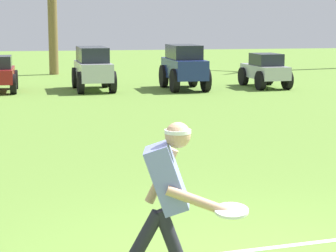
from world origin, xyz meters
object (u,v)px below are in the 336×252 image
frisbee_thrower (166,198)px  parked_car_slot_b (93,67)px  parked_car_slot_c (184,66)px  frisbee_in_flight (231,211)px  parked_car_slot_d (265,70)px

frisbee_thrower → parked_car_slot_b: frisbee_thrower is taller
parked_car_slot_c → frisbee_thrower: bearing=-102.6°
frisbee_in_flight → parked_car_slot_b: 15.68m
parked_car_slot_b → parked_car_slot_d: 5.55m
frisbee_in_flight → parked_car_slot_d: 16.49m
parked_car_slot_b → frisbee_in_flight: bearing=-90.3°
parked_car_slot_b → parked_car_slot_d: size_ratio=1.09×
frisbee_in_flight → parked_car_slot_c: 15.68m
frisbee_thrower → parked_car_slot_b: (0.54, 15.38, -0.08)m
parked_car_slot_b → parked_car_slot_c: 2.85m
frisbee_thrower → parked_car_slot_d: bearing=68.2°
parked_car_slot_b → parked_car_slot_d: bearing=-1.9°
frisbee_thrower → parked_car_slot_c: bearing=77.4°
parked_car_slot_b → frisbee_thrower: bearing=-92.0°
frisbee_in_flight → parked_car_slot_b: bearing=89.7°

